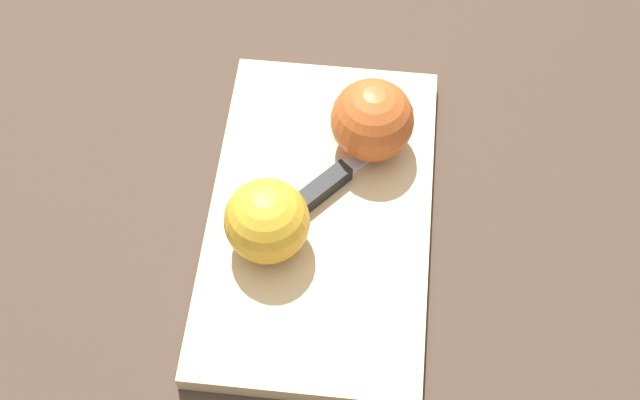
% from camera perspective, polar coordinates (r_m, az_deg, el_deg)
% --- Properties ---
extents(ground_plane, '(4.00, 4.00, 0.00)m').
position_cam_1_polar(ground_plane, '(0.84, 0.00, -1.43)').
color(ground_plane, '#38281E').
extents(cutting_board, '(0.35, 0.20, 0.02)m').
position_cam_1_polar(cutting_board, '(0.83, 0.00, -1.09)').
color(cutting_board, tan).
rests_on(cutting_board, ground_plane).
extents(apple_half_left, '(0.08, 0.08, 0.08)m').
position_cam_1_polar(apple_half_left, '(0.77, -3.40, -1.37)').
color(apple_half_left, gold).
rests_on(apple_half_left, cutting_board).
extents(apple_half_right, '(0.08, 0.08, 0.08)m').
position_cam_1_polar(apple_half_right, '(0.83, 3.38, 5.12)').
color(apple_half_right, '#AD4C1E').
rests_on(apple_half_right, cutting_board).
extents(knife, '(0.12, 0.11, 0.02)m').
position_cam_1_polar(knife, '(0.83, 0.58, 1.33)').
color(knife, silver).
rests_on(knife, cutting_board).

